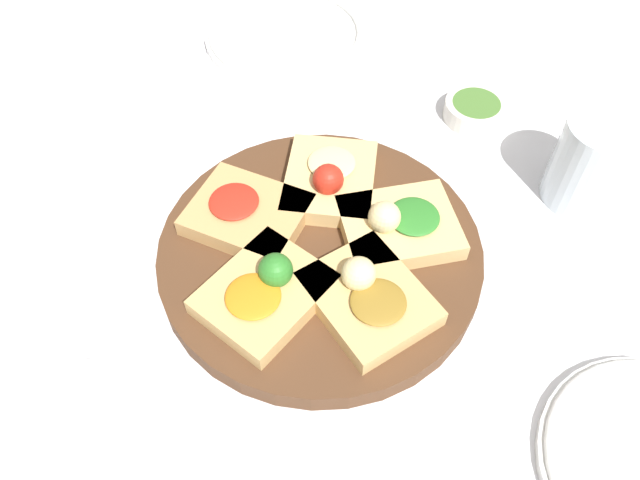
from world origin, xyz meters
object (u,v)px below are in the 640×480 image
dipping_bowl (475,110)px  serving_board (320,253)px  plate_left (286,34)px  water_glass (592,163)px  napkin_stack (49,417)px

dipping_bowl → serving_board: bearing=-38.4°
plate_left → dipping_bowl: bearing=57.9°
plate_left → dipping_bowl: dipping_bowl is taller
serving_board → water_glass: bearing=109.9°
plate_left → napkin_stack: 0.59m
water_glass → napkin_stack: 0.58m
water_glass → napkin_stack: bearing=-60.8°
plate_left → water_glass: size_ratio=2.19×
serving_board → napkin_stack: size_ratio=2.93×
water_glass → serving_board: bearing=-70.1°
plate_left → water_glass: bearing=51.3°
napkin_stack → dipping_bowl: (-0.41, 0.41, 0.01)m
plate_left → napkin_stack: bearing=-15.7°
serving_board → dipping_bowl: (-0.23, 0.18, 0.00)m
serving_board → dipping_bowl: bearing=141.6°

